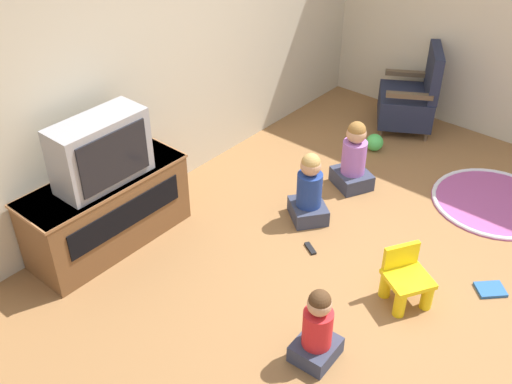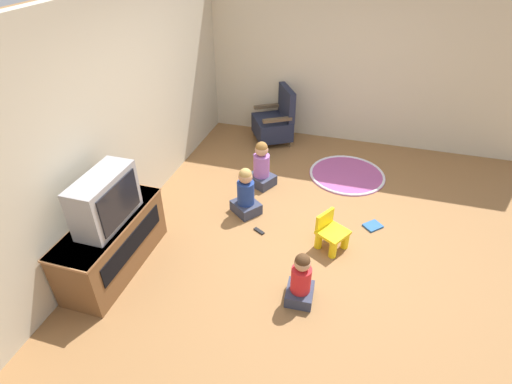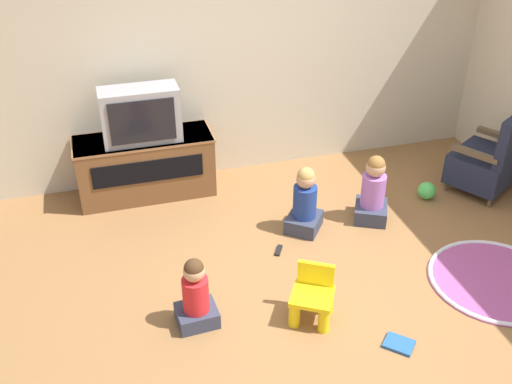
# 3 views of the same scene
# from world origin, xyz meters

# --- Properties ---
(ground_plane) EXTENTS (30.00, 30.00, 0.00)m
(ground_plane) POSITION_xyz_m (0.00, 0.00, 0.00)
(ground_plane) COLOR olive
(wall_back) EXTENTS (5.69, 0.12, 2.58)m
(wall_back) POSITION_xyz_m (-0.16, 2.21, 1.29)
(wall_back) COLOR beige
(wall_back) RESTS_ON ground_plane
(tv_cabinet) EXTENTS (1.35, 0.51, 0.63)m
(tv_cabinet) POSITION_xyz_m (-1.17, 1.88, 0.33)
(tv_cabinet) COLOR brown
(tv_cabinet) RESTS_ON ground_plane
(television) EXTENTS (0.74, 0.33, 0.53)m
(television) POSITION_xyz_m (-1.17, 1.83, 0.89)
(television) COLOR #939399
(television) RESTS_ON tv_cabinet
(black_armchair) EXTENTS (0.82, 0.80, 0.91)m
(black_armchair) POSITION_xyz_m (2.16, 0.97, 0.35)
(black_armchair) COLOR brown
(black_armchair) RESTS_ON ground_plane
(yellow_kid_chair) EXTENTS (0.42, 0.41, 0.43)m
(yellow_kid_chair) POSITION_xyz_m (-0.21, -0.29, 0.18)
(yellow_kid_chair) COLOR yellow
(yellow_kid_chair) RESTS_ON ground_plane
(play_mat) EXTENTS (1.10, 1.10, 0.04)m
(play_mat) POSITION_xyz_m (1.41, -0.33, 0.01)
(play_mat) COLOR #A54C8C
(play_mat) RESTS_ON ground_plane
(child_watching_left) EXTENTS (0.31, 0.28, 0.59)m
(child_watching_left) POSITION_xyz_m (-1.06, -0.11, 0.25)
(child_watching_left) COLOR #33384C
(child_watching_left) RESTS_ON ground_plane
(child_watching_center) EXTENTS (0.43, 0.44, 0.65)m
(child_watching_center) POSITION_xyz_m (0.14, 0.83, 0.28)
(child_watching_center) COLOR #33384C
(child_watching_center) RESTS_ON ground_plane
(child_watching_right) EXTENTS (0.42, 0.44, 0.67)m
(child_watching_right) POSITION_xyz_m (0.82, 0.82, 0.29)
(child_watching_right) COLOR #33384C
(child_watching_right) RESTS_ON ground_plane
(toy_ball) EXTENTS (0.18, 0.18, 0.18)m
(toy_ball) POSITION_xyz_m (1.51, 0.99, 0.09)
(toy_ball) COLOR #4CCC59
(toy_ball) RESTS_ON ground_plane
(book) EXTENTS (0.26, 0.26, 0.02)m
(book) POSITION_xyz_m (0.30, -0.76, 0.01)
(book) COLOR #235699
(book) RESTS_ON ground_plane
(remote_control) EXTENTS (0.11, 0.15, 0.02)m
(remote_control) POSITION_xyz_m (-0.19, 0.56, 0.01)
(remote_control) COLOR black
(remote_control) RESTS_ON ground_plane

